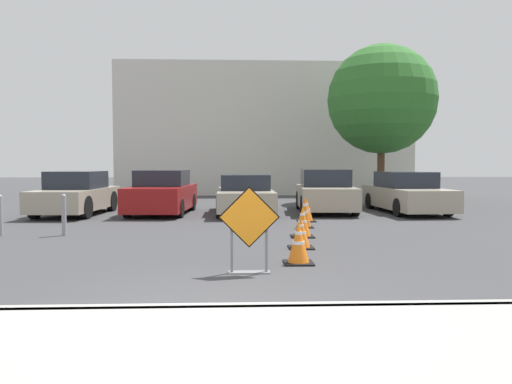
% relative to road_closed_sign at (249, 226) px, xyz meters
% --- Properties ---
extents(ground_plane, '(96.00, 96.00, 0.00)m').
position_rel_road_closed_sign_xyz_m(ground_plane, '(-0.45, 7.79, -0.75)').
color(ground_plane, '#3D3D3F').
extents(sidewalk_strip, '(28.25, 3.11, 0.14)m').
position_rel_road_closed_sign_xyz_m(sidewalk_strip, '(-0.45, -3.76, -0.68)').
color(sidewalk_strip, '#999993').
rests_on(sidewalk_strip, ground_plane).
extents(curb_lip, '(28.25, 0.20, 0.14)m').
position_rel_road_closed_sign_xyz_m(curb_lip, '(-0.45, -2.21, -0.68)').
color(curb_lip, '#999993').
rests_on(curb_lip, ground_plane).
extents(road_closed_sign, '(0.95, 0.20, 1.36)m').
position_rel_road_closed_sign_xyz_m(road_closed_sign, '(0.00, 0.00, 0.00)').
color(road_closed_sign, black).
rests_on(road_closed_sign, ground_plane).
extents(traffic_cone_nearest, '(0.50, 0.50, 0.72)m').
position_rel_road_closed_sign_xyz_m(traffic_cone_nearest, '(0.86, 0.74, -0.40)').
color(traffic_cone_nearest, black).
rests_on(traffic_cone_nearest, ground_plane).
extents(traffic_cone_second, '(0.50, 0.50, 0.62)m').
position_rel_road_closed_sign_xyz_m(traffic_cone_second, '(1.11, 2.29, -0.45)').
color(traffic_cone_second, black).
rests_on(traffic_cone_second, ground_plane).
extents(traffic_cone_third, '(0.52, 0.52, 0.72)m').
position_rel_road_closed_sign_xyz_m(traffic_cone_third, '(1.35, 3.83, -0.40)').
color(traffic_cone_third, black).
rests_on(traffic_cone_third, ground_plane).
extents(traffic_cone_fourth, '(0.42, 0.42, 0.83)m').
position_rel_road_closed_sign_xyz_m(traffic_cone_fourth, '(1.65, 5.53, -0.34)').
color(traffic_cone_fourth, black).
rests_on(traffic_cone_fourth, ground_plane).
extents(traffic_cone_fifth, '(0.53, 0.53, 0.71)m').
position_rel_road_closed_sign_xyz_m(traffic_cone_fifth, '(1.89, 6.95, -0.40)').
color(traffic_cone_fifth, black).
rests_on(traffic_cone_fifth, ground_plane).
extents(parked_car_nearest, '(2.01, 4.29, 1.46)m').
position_rel_road_closed_sign_xyz_m(parked_car_nearest, '(-5.55, 9.27, -0.07)').
color(parked_car_nearest, '#A39984').
rests_on(parked_car_nearest, ground_plane).
extents(parked_car_second, '(2.09, 4.18, 1.49)m').
position_rel_road_closed_sign_xyz_m(parked_car_second, '(-2.71, 9.46, -0.06)').
color(parked_car_second, maroon).
rests_on(parked_car_second, ground_plane).
extents(parked_car_third, '(1.92, 4.44, 1.34)m').
position_rel_road_closed_sign_xyz_m(parked_car_third, '(0.12, 9.34, -0.11)').
color(parked_car_third, '#A39984').
rests_on(parked_car_third, ground_plane).
extents(parked_car_fourth, '(2.11, 4.20, 1.50)m').
position_rel_road_closed_sign_xyz_m(parked_car_fourth, '(2.96, 9.76, -0.05)').
color(parked_car_fourth, '#A39984').
rests_on(parked_car_fourth, ground_plane).
extents(parked_car_fifth, '(2.02, 4.76, 1.42)m').
position_rel_road_closed_sign_xyz_m(parked_car_fifth, '(5.80, 9.61, -0.09)').
color(parked_car_fifth, '#A39984').
rests_on(parked_car_fifth, ground_plane).
extents(bollard_nearest, '(0.12, 0.12, 0.99)m').
position_rel_road_closed_sign_xyz_m(bollard_nearest, '(-4.28, 4.30, -0.22)').
color(bollard_nearest, gray).
rests_on(bollard_nearest, ground_plane).
extents(bollard_second, '(0.12, 0.12, 0.98)m').
position_rel_road_closed_sign_xyz_m(bollard_second, '(-5.77, 4.30, -0.23)').
color(bollard_second, gray).
rests_on(bollard_second, ground_plane).
extents(building_facade_backdrop, '(16.24, 5.00, 7.21)m').
position_rel_road_closed_sign_xyz_m(building_facade_backdrop, '(1.45, 21.60, 2.86)').
color(building_facade_backdrop, beige).
rests_on(building_facade_backdrop, ground_plane).
extents(street_tree_behind_lot, '(4.77, 4.77, 6.92)m').
position_rel_road_closed_sign_xyz_m(street_tree_behind_lot, '(6.25, 14.19, 3.78)').
color(street_tree_behind_lot, '#513823').
rests_on(street_tree_behind_lot, ground_plane).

